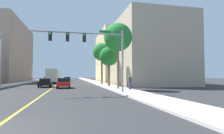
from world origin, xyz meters
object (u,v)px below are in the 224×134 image
(palm_near, at_px, (118,38))
(car_white, at_px, (56,79))
(street_lamp, at_px, (1,57))
(car_red, at_px, (64,83))
(car_blue, at_px, (67,79))
(traffic_signal_mast, at_px, (93,45))
(palm_mid, at_px, (109,57))
(car_black, at_px, (45,83))
(car_silver, at_px, (48,79))
(delivery_truck, at_px, (53,76))
(palm_far, at_px, (102,52))
(pedestrian, at_px, (130,82))

(palm_near, height_order, car_white, palm_near)
(street_lamp, bearing_deg, car_red, -18.66)
(street_lamp, height_order, car_blue, street_lamp)
(traffic_signal_mast, height_order, street_lamp, street_lamp)
(palm_near, bearing_deg, palm_mid, 89.88)
(car_white, bearing_deg, palm_mid, -68.59)
(street_lamp, relative_size, car_black, 1.98)
(street_lamp, relative_size, car_silver, 1.87)
(street_lamp, xyz_separation_m, palm_near, (16.41, -7.81, 2.14))
(car_red, relative_size, car_silver, 0.92)
(street_lamp, relative_size, delivery_truck, 0.99)
(traffic_signal_mast, height_order, palm_near, palm_near)
(palm_far, bearing_deg, car_silver, 120.72)
(car_red, relative_size, pedestrian, 2.41)
(palm_near, distance_m, car_red, 10.35)
(palm_far, relative_size, delivery_truck, 0.97)
(street_lamp, distance_m, pedestrian, 20.27)
(car_blue, height_order, delivery_truck, delivery_truck)
(pedestrian, bearing_deg, car_white, -156.86)
(car_silver, relative_size, car_blue, 1.13)
(palm_far, distance_m, car_red, 11.62)
(car_red, bearing_deg, street_lamp, 160.41)
(car_black, height_order, car_silver, car_silver)
(car_silver, bearing_deg, palm_near, -67.96)
(palm_far, height_order, car_white, palm_far)
(traffic_signal_mast, relative_size, car_black, 2.23)
(car_black, bearing_deg, palm_mid, -9.40)
(street_lamp, xyz_separation_m, car_red, (9.41, -3.18, -3.92))
(car_white, xyz_separation_m, car_silver, (-2.48, 1.22, 0.01))
(palm_far, bearing_deg, pedestrian, -84.90)
(palm_near, bearing_deg, car_blue, 102.60)
(palm_far, xyz_separation_m, delivery_truck, (-9.86, 9.36, -4.61))
(palm_mid, distance_m, car_red, 8.26)
(car_blue, bearing_deg, pedestrian, -76.40)
(car_white, bearing_deg, car_blue, -8.34)
(street_lamp, height_order, palm_near, palm_near)
(traffic_signal_mast, xyz_separation_m, car_red, (-3.08, 9.93, -4.09))
(street_lamp, relative_size, palm_mid, 1.29)
(palm_mid, bearing_deg, street_lamp, 173.99)
(palm_far, distance_m, pedestrian, 14.94)
(car_black, distance_m, delivery_truck, 14.13)
(street_lamp, distance_m, delivery_truck, 15.41)
(car_white, bearing_deg, delivery_truck, -90.09)
(car_red, xyz_separation_m, car_blue, (0.02, 26.59, -0.01))
(car_black, bearing_deg, palm_far, 24.27)
(car_blue, relative_size, pedestrian, 2.33)
(street_lamp, distance_m, palm_near, 18.30)
(car_white, distance_m, car_blue, 3.03)
(car_red, relative_size, delivery_truck, 0.49)
(street_lamp, height_order, car_silver, street_lamp)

